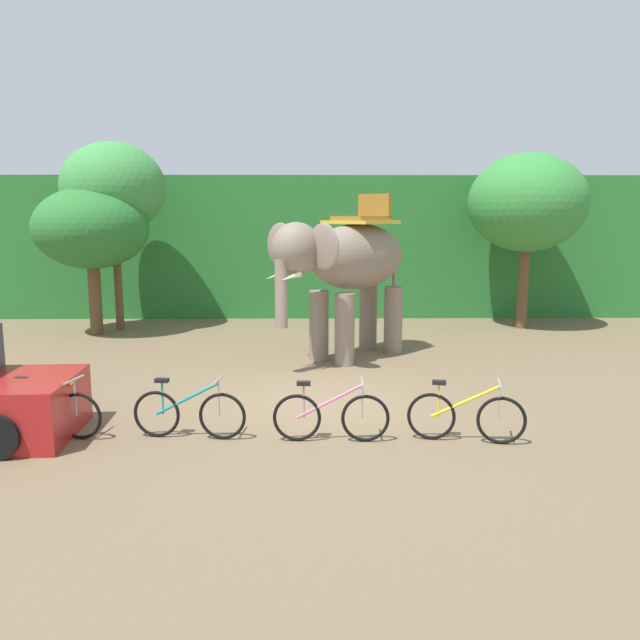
# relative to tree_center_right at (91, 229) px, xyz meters

# --- Properties ---
(ground_plane) EXTENTS (80.00, 80.00, 0.00)m
(ground_plane) POSITION_rel_tree_center_right_xyz_m (6.16, -6.54, -2.92)
(ground_plane) COLOR brown
(foliage_hedge) EXTENTS (36.00, 6.00, 4.53)m
(foliage_hedge) POSITION_rel_tree_center_right_xyz_m (6.16, 5.69, -0.66)
(foliage_hedge) COLOR #28702D
(foliage_hedge) RESTS_ON ground
(tree_center_right) EXTENTS (3.08, 3.08, 4.05)m
(tree_center_right) POSITION_rel_tree_center_right_xyz_m (0.00, 0.00, 0.00)
(tree_center_right) COLOR brown
(tree_center_right) RESTS_ON ground
(tree_far_right) EXTENTS (2.88, 2.88, 5.31)m
(tree_far_right) POSITION_rel_tree_center_right_xyz_m (0.45, 0.70, 1.12)
(tree_far_right) COLOR brown
(tree_far_right) RESTS_ON ground
(tree_far_left) EXTENTS (3.36, 3.36, 5.05)m
(tree_far_left) POSITION_rel_tree_center_right_xyz_m (12.20, 0.89, 0.71)
(tree_far_left) COLOR brown
(tree_far_left) RESTS_ON ground
(elephant) EXTENTS (3.62, 3.73, 3.78)m
(elephant) POSITION_rel_tree_center_right_xyz_m (6.84, -3.13, -0.72)
(elephant) COLOR gray
(elephant) RESTS_ON ground
(bike_orange) EXTENTS (1.69, 0.53, 0.92)m
(bike_orange) POSITION_rel_tree_center_right_xyz_m (2.08, -8.40, -2.54)
(bike_orange) COLOR black
(bike_orange) RESTS_ON ground
(bike_teal) EXTENTS (1.70, 0.52, 0.92)m
(bike_teal) POSITION_rel_tree_center_right_xyz_m (4.18, -8.47, -2.54)
(bike_teal) COLOR black
(bike_teal) RESTS_ON ground
(bike_pink) EXTENTS (1.71, 0.52, 0.92)m
(bike_pink) POSITION_rel_tree_center_right_xyz_m (6.28, -8.64, -2.54)
(bike_pink) COLOR black
(bike_pink) RESTS_ON ground
(bike_yellow) EXTENTS (1.69, 0.54, 0.92)m
(bike_yellow) POSITION_rel_tree_center_right_xyz_m (8.25, -8.68, -2.54)
(bike_yellow) COLOR black
(bike_yellow) RESTS_ON ground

